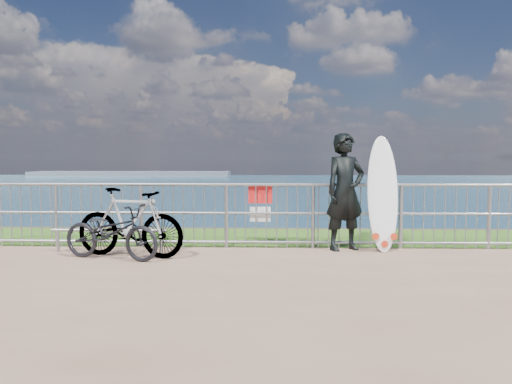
{
  "coord_description": "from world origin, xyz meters",
  "views": [
    {
      "loc": [
        0.3,
        -6.98,
        1.57
      ],
      "look_at": [
        0.03,
        1.2,
        1.0
      ],
      "focal_mm": 35.0,
      "sensor_mm": 36.0,
      "label": 1
    }
  ],
  "objects_px": {
    "bicycle_near": "(111,232)",
    "bicycle_far": "(129,223)",
    "surfboard": "(383,198)",
    "surfer": "(345,192)"
  },
  "relations": [
    {
      "from": "surfer",
      "to": "bicycle_near",
      "type": "height_order",
      "value": "surfer"
    },
    {
      "from": "surfer",
      "to": "surfboard",
      "type": "distance_m",
      "value": 0.63
    },
    {
      "from": "bicycle_near",
      "to": "bicycle_far",
      "type": "xyz_separation_m",
      "value": [
        0.23,
        0.2,
        0.12
      ]
    },
    {
      "from": "surfer",
      "to": "surfboard",
      "type": "height_order",
      "value": "surfer"
    },
    {
      "from": "surfboard",
      "to": "surfer",
      "type": "bearing_deg",
      "value": 174.4
    },
    {
      "from": "surfer",
      "to": "bicycle_near",
      "type": "relative_size",
      "value": 1.22
    },
    {
      "from": "bicycle_near",
      "to": "bicycle_far",
      "type": "distance_m",
      "value": 0.33
    },
    {
      "from": "bicycle_far",
      "to": "bicycle_near",
      "type": "bearing_deg",
      "value": 143.56
    },
    {
      "from": "bicycle_near",
      "to": "bicycle_far",
      "type": "relative_size",
      "value": 0.89
    },
    {
      "from": "surfer",
      "to": "bicycle_far",
      "type": "xyz_separation_m",
      "value": [
        -3.47,
        -0.73,
        -0.44
      ]
    }
  ]
}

